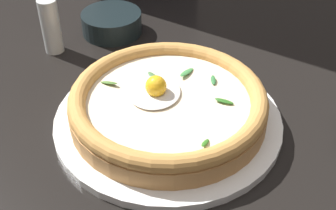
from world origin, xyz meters
TOP-DOWN VIEW (x-y plane):
  - ground_plane at (0.00, 0.00)m, footprint 2.40×2.40m
  - pizza_plate at (0.01, 0.04)m, footprint 0.31×0.31m
  - pizza at (0.01, 0.04)m, footprint 0.27×0.27m
  - side_bowl at (0.25, 0.18)m, footprint 0.11×0.11m
  - pepper_shaker at (0.17, 0.26)m, footprint 0.03×0.03m

SIDE VIEW (x-z plane):
  - ground_plane at x=0.00m, z-range -0.03..0.00m
  - pizza_plate at x=0.01m, z-range 0.00..0.01m
  - side_bowl at x=0.25m, z-range 0.00..0.04m
  - pizza at x=0.01m, z-range 0.01..0.06m
  - pepper_shaker at x=0.17m, z-range 0.00..0.09m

